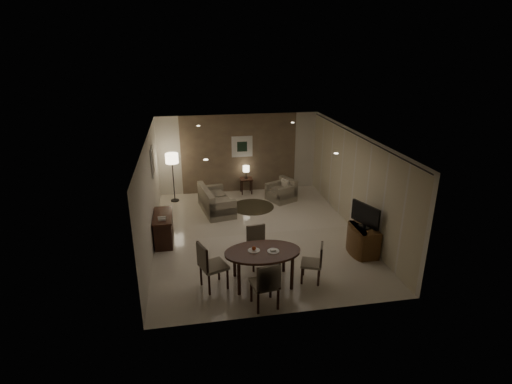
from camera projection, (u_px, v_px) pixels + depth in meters
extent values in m
cube|color=beige|center=(257.00, 234.00, 10.97)|extent=(5.50, 7.00, 0.00)
cube|color=white|center=(257.00, 137.00, 10.02)|extent=(5.50, 7.00, 0.00)
cube|color=#7F6B4F|center=(239.00, 153.00, 13.72)|extent=(5.50, 0.00, 2.70)
cube|color=beige|center=(150.00, 194.00, 10.04)|extent=(0.00, 7.00, 2.70)
cube|color=beige|center=(356.00, 182.00, 10.95)|extent=(0.00, 7.00, 2.70)
cube|color=#7F6B4F|center=(239.00, 154.00, 13.71)|extent=(3.96, 0.03, 2.70)
cylinder|color=black|center=(358.00, 135.00, 10.48)|extent=(0.03, 6.80, 0.03)
cube|color=silver|center=(242.00, 147.00, 13.61)|extent=(0.72, 0.03, 0.72)
cube|color=black|center=(242.00, 147.00, 13.60)|extent=(0.34, 0.01, 0.34)
cube|color=silver|center=(152.00, 162.00, 10.98)|extent=(0.03, 0.60, 0.80)
cube|color=gray|center=(153.00, 162.00, 10.98)|extent=(0.01, 0.46, 0.64)
cylinder|color=white|center=(206.00, 160.00, 8.14)|extent=(0.10, 0.10, 0.01)
cylinder|color=white|center=(336.00, 153.00, 8.60)|extent=(0.10, 0.10, 0.01)
cylinder|color=white|center=(198.00, 126.00, 11.45)|extent=(0.10, 0.10, 0.01)
cylinder|color=white|center=(293.00, 123.00, 11.92)|extent=(0.10, 0.10, 0.01)
cylinder|color=white|center=(254.00, 250.00, 8.49)|extent=(0.26, 0.26, 0.02)
cylinder|color=white|center=(273.00, 251.00, 8.46)|extent=(0.26, 0.26, 0.02)
sphere|color=#C24116|center=(254.00, 248.00, 8.47)|extent=(0.09, 0.09, 0.09)
cube|color=white|center=(273.00, 250.00, 8.45)|extent=(0.12, 0.08, 0.03)
cylinder|color=#3D3722|center=(253.00, 207.00, 12.75)|extent=(1.36, 1.36, 0.01)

